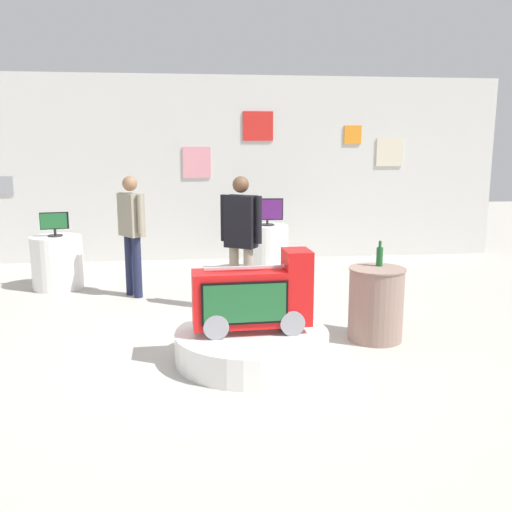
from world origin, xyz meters
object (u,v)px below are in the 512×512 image
at_px(display_pedestal_center_rear, 267,248).
at_px(main_display_pedestal, 252,346).
at_px(display_pedestal_left_rear, 57,262).
at_px(shopper_browsing_rear, 132,227).
at_px(side_table_round, 376,303).
at_px(bottle_on_side_table, 380,256).
at_px(tv_on_left_rear, 54,223).
at_px(novelty_firetruck_tv, 254,299).
at_px(shopper_browsing_near_truck, 241,234).
at_px(tv_on_center_rear, 267,211).

bearing_deg(display_pedestal_center_rear, main_display_pedestal, -99.52).
xyz_separation_m(display_pedestal_left_rear, display_pedestal_center_rear, (3.19, 0.83, 0.00)).
bearing_deg(shopper_browsing_rear, side_table_round, -37.13).
distance_m(bottle_on_side_table, shopper_browsing_rear, 3.42).
xyz_separation_m(tv_on_left_rear, display_pedestal_center_rear, (3.19, 0.83, -0.57)).
xyz_separation_m(novelty_firetruck_tv, side_table_round, (1.34, 0.44, -0.21)).
xyz_separation_m(display_pedestal_center_rear, side_table_round, (0.71, -3.48, 0.01)).
height_order(bottle_on_side_table, shopper_browsing_rear, shopper_browsing_rear).
height_order(tv_on_left_rear, bottle_on_side_table, tv_on_left_rear).
relative_size(novelty_firetruck_tv, shopper_browsing_near_truck, 0.67).
relative_size(novelty_firetruck_tv, bottle_on_side_table, 4.17).
bearing_deg(display_pedestal_left_rear, tv_on_center_rear, 14.47).
bearing_deg(tv_on_center_rear, novelty_firetruck_tv, -99.21).
xyz_separation_m(main_display_pedestal, bottle_on_side_table, (1.42, 0.54, 0.74)).
distance_m(tv_on_center_rear, shopper_browsing_rear, 2.47).
xyz_separation_m(novelty_firetruck_tv, tv_on_left_rear, (-2.56, 3.09, 0.35)).
bearing_deg(side_table_round, bottle_on_side_table, 62.35).
distance_m(main_display_pedestal, tv_on_left_rear, 4.08).
bearing_deg(bottle_on_side_table, shopper_browsing_rear, 144.80).
bearing_deg(tv_on_center_rear, main_display_pedestal, -99.53).
distance_m(novelty_firetruck_tv, tv_on_center_rear, 3.99).
xyz_separation_m(main_display_pedestal, side_table_round, (1.36, 0.44, 0.25)).
bearing_deg(shopper_browsing_rear, tv_on_center_rear, 34.48).
xyz_separation_m(novelty_firetruck_tv, display_pedestal_left_rear, (-2.55, 3.10, -0.22)).
distance_m(tv_on_left_rear, tv_on_center_rear, 3.30).
xyz_separation_m(side_table_round, shopper_browsing_rear, (-2.74, 2.08, 0.57)).
relative_size(side_table_round, shopper_browsing_rear, 0.47).
xyz_separation_m(side_table_round, shopper_browsing_near_truck, (-1.33, 1.22, 0.58)).
relative_size(tv_on_left_rear, shopper_browsing_near_truck, 0.23).
relative_size(main_display_pedestal, novelty_firetruck_tv, 1.30).
distance_m(display_pedestal_left_rear, side_table_round, 4.71).
xyz_separation_m(display_pedestal_center_rear, shopper_browsing_rear, (-2.04, -1.40, 0.58)).
xyz_separation_m(display_pedestal_center_rear, bottle_on_side_table, (0.76, -3.38, 0.50)).
xyz_separation_m(bottle_on_side_table, shopper_browsing_near_truck, (-1.38, 1.11, 0.09)).
distance_m(tv_on_center_rear, bottle_on_side_table, 3.46).
relative_size(tv_on_center_rear, shopper_browsing_rear, 0.31).
height_order(side_table_round, shopper_browsing_near_truck, shopper_browsing_near_truck).
bearing_deg(side_table_round, main_display_pedestal, -162.15).
relative_size(display_pedestal_center_rear, side_table_round, 0.99).
relative_size(tv_on_center_rear, shopper_browsing_near_truck, 0.31).
xyz_separation_m(display_pedestal_left_rear, side_table_round, (3.90, -2.65, 0.01)).
bearing_deg(shopper_browsing_rear, display_pedestal_left_rear, 153.44).
bearing_deg(novelty_firetruck_tv, bottle_on_side_table, 21.44).
bearing_deg(bottle_on_side_table, shopper_browsing_near_truck, 141.12).
height_order(tv_on_center_rear, shopper_browsing_rear, shopper_browsing_rear).
xyz_separation_m(tv_on_left_rear, side_table_round, (3.90, -2.65, -0.56)).
bearing_deg(tv_on_left_rear, tv_on_center_rear, 14.53).
distance_m(main_display_pedestal, novelty_firetruck_tv, 0.46).
bearing_deg(side_table_round, display_pedestal_left_rear, 145.74).
height_order(display_pedestal_left_rear, shopper_browsing_rear, shopper_browsing_rear).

